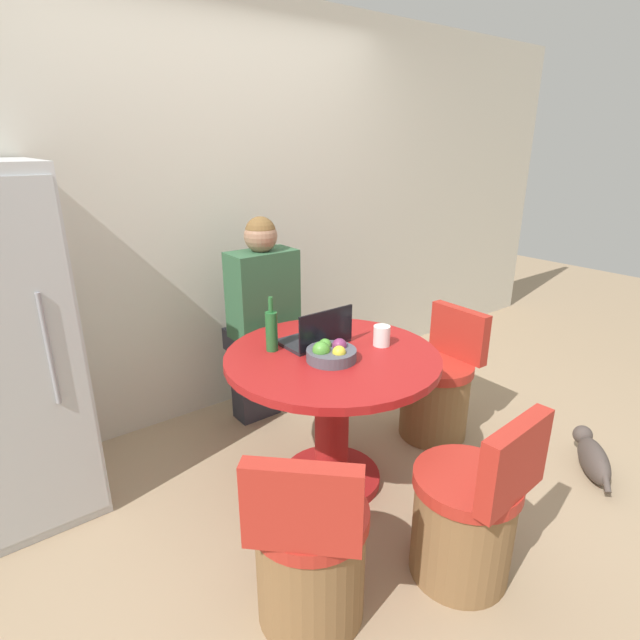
# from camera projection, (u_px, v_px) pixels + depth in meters

# --- Properties ---
(ground_plane) EXTENTS (12.00, 12.00, 0.00)m
(ground_plane) POSITION_uv_depth(u_px,v_px,m) (360.00, 497.00, 2.60)
(ground_plane) COLOR #9E8466
(wall_back) EXTENTS (7.00, 0.06, 2.60)m
(wall_back) POSITION_uv_depth(u_px,v_px,m) (221.00, 216.00, 3.19)
(wall_back) COLOR beige
(wall_back) RESTS_ON ground_plane
(dining_table) EXTENTS (1.07, 1.07, 0.75)m
(dining_table) POSITION_uv_depth(u_px,v_px,m) (332.00, 396.00, 2.55)
(dining_table) COLOR maroon
(dining_table) RESTS_ON ground_plane
(chair_right_side) EXTENTS (0.44, 0.44, 0.80)m
(chair_right_side) POSITION_uv_depth(u_px,v_px,m) (437.00, 392.00, 3.08)
(chair_right_side) COLOR brown
(chair_right_side) RESTS_ON ground_plane
(chair_near_left_corner) EXTENTS (0.51, 0.51, 0.80)m
(chair_near_left_corner) POSITION_uv_depth(u_px,v_px,m) (310.00, 557.00, 1.86)
(chair_near_left_corner) COLOR brown
(chair_near_left_corner) RESTS_ON ground_plane
(chair_near_camera) EXTENTS (0.44, 0.44, 0.80)m
(chair_near_camera) POSITION_uv_depth(u_px,v_px,m) (467.00, 518.00, 2.05)
(chair_near_camera) COLOR brown
(chair_near_camera) RESTS_ON ground_plane
(person_seated) EXTENTS (0.40, 0.37, 1.35)m
(person_seated) POSITION_uv_depth(u_px,v_px,m) (260.00, 316.00, 3.07)
(person_seated) COLOR #2D2D38
(person_seated) RESTS_ON ground_plane
(laptop) EXTENTS (0.33, 0.23, 0.21)m
(laptop) POSITION_uv_depth(u_px,v_px,m) (317.00, 337.00, 2.57)
(laptop) COLOR #232328
(laptop) RESTS_ON dining_table
(fruit_bowl) EXTENTS (0.24, 0.24, 0.10)m
(fruit_bowl) POSITION_uv_depth(u_px,v_px,m) (331.00, 353.00, 2.39)
(fruit_bowl) COLOR #4C4C56
(fruit_bowl) RESTS_ON dining_table
(coffee_cup) EXTENTS (0.09, 0.09, 0.10)m
(coffee_cup) POSITION_uv_depth(u_px,v_px,m) (382.00, 336.00, 2.56)
(coffee_cup) COLOR white
(coffee_cup) RESTS_ON dining_table
(bottle) EXTENTS (0.06, 0.06, 0.28)m
(bottle) POSITION_uv_depth(u_px,v_px,m) (272.00, 330.00, 2.48)
(bottle) COLOR #23602D
(bottle) RESTS_ON dining_table
(cat) EXTENTS (0.40, 0.37, 0.18)m
(cat) POSITION_uv_depth(u_px,v_px,m) (592.00, 457.00, 2.77)
(cat) COLOR #473D38
(cat) RESTS_ON ground_plane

